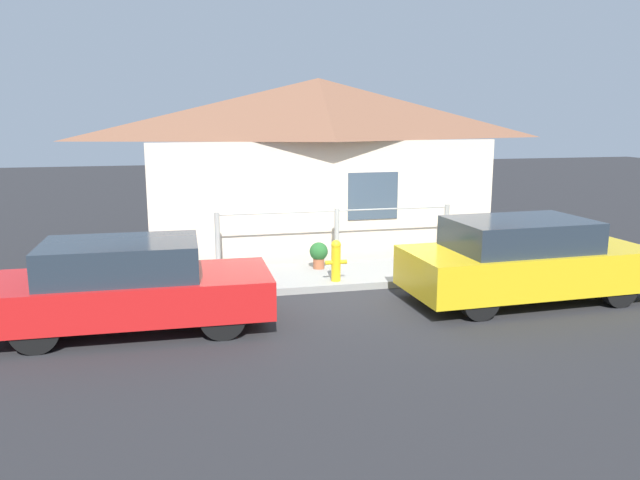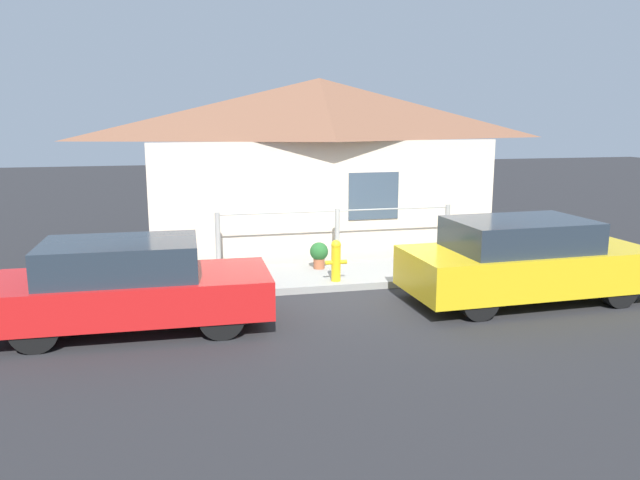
{
  "view_description": "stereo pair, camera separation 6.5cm",
  "coord_description": "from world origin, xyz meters",
  "px_view_note": "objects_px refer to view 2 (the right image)",
  "views": [
    {
      "loc": [
        -3.2,
        -10.36,
        3.11
      ],
      "look_at": [
        -0.67,
        0.3,
        0.9
      ],
      "focal_mm": 35.0,
      "sensor_mm": 36.0,
      "label": 1
    },
    {
      "loc": [
        -3.14,
        -10.37,
        3.11
      ],
      "look_at": [
        -0.67,
        0.3,
        0.9
      ],
      "focal_mm": 35.0,
      "sensor_mm": 36.0,
      "label": 2
    }
  ],
  "objects_px": {
    "car_right": "(524,260)",
    "potted_plant_near_hydrant": "(319,253)",
    "fire_hydrant": "(336,260)",
    "car_left": "(130,285)"
  },
  "relations": [
    {
      "from": "car_right",
      "to": "potted_plant_near_hydrant",
      "type": "relative_size",
      "value": 7.96
    },
    {
      "from": "fire_hydrant",
      "to": "potted_plant_near_hydrant",
      "type": "bearing_deg",
      "value": 95.26
    },
    {
      "from": "car_left",
      "to": "car_right",
      "type": "xyz_separation_m",
      "value": [
        6.38,
        -0.0,
        0.03
      ]
    },
    {
      "from": "car_right",
      "to": "fire_hydrant",
      "type": "relative_size",
      "value": 5.48
    },
    {
      "from": "car_right",
      "to": "potted_plant_near_hydrant",
      "type": "height_order",
      "value": "car_right"
    },
    {
      "from": "car_right",
      "to": "fire_hydrant",
      "type": "xyz_separation_m",
      "value": [
        -2.89,
        1.49,
        -0.18
      ]
    },
    {
      "from": "car_left",
      "to": "car_right",
      "type": "bearing_deg",
      "value": 0.89
    },
    {
      "from": "car_left",
      "to": "fire_hydrant",
      "type": "distance_m",
      "value": 3.8
    },
    {
      "from": "fire_hydrant",
      "to": "potted_plant_near_hydrant",
      "type": "distance_m",
      "value": 0.99
    },
    {
      "from": "potted_plant_near_hydrant",
      "to": "car_left",
      "type": "bearing_deg",
      "value": -143.99
    }
  ]
}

